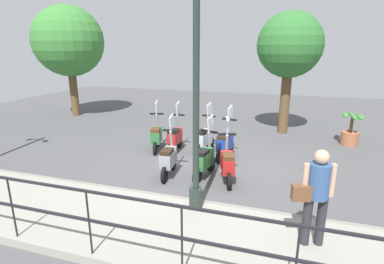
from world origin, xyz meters
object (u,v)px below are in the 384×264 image
object	(u,v)px
pedestrian_with_bag	(316,191)
tree_distant	(290,46)
scooter_near_0	(227,163)
scooter_far_2	(175,137)
lamp_post_near	(196,109)
tree_large	(69,42)
scooter_near_1	(205,159)
scooter_far_0	(225,143)
scooter_far_3	(156,136)
scooter_far_1	(204,138)
potted_palm	(350,132)
scooter_near_2	(169,158)

from	to	relation	value
pedestrian_with_bag	tree_distant	world-z (taller)	tree_distant
scooter_near_0	scooter_far_2	world-z (taller)	same
lamp_post_near	tree_large	size ratio (longest dim) A/B	0.88
scooter_near_1	scooter_far_0	bearing A→B (deg)	1.05
scooter_near_0	scooter_far_3	bearing A→B (deg)	41.05
scooter_near_1	scooter_far_0	size ratio (longest dim) A/B	1.00
scooter_near_1	scooter_far_1	world-z (taller)	same
potted_palm	scooter_far_3	xyz separation A→B (m)	(-2.43, 5.97, 0.04)
tree_distant	scooter_near_1	xyz separation A→B (m)	(-4.87, 1.81, -2.72)
scooter_far_3	tree_large	bearing A→B (deg)	41.70
pedestrian_with_bag	scooter_far_1	world-z (taller)	pedestrian_with_bag
tree_distant	scooter_far_1	bearing A→B (deg)	144.06
pedestrian_with_bag	scooter_near_2	xyz separation A→B (m)	(2.09, 3.25, -0.60)
tree_distant	scooter_near_1	world-z (taller)	tree_distant
potted_palm	scooter_near_1	xyz separation A→B (m)	(-3.96, 3.98, 0.04)
tree_large	tree_distant	bearing A→B (deg)	-91.20
lamp_post_near	pedestrian_with_bag	distance (m)	2.39
scooter_far_0	scooter_far_3	size ratio (longest dim) A/B	1.00
scooter_near_0	scooter_near_1	xyz separation A→B (m)	(0.09, 0.59, 0.00)
scooter_far_0	scooter_far_1	xyz separation A→B (m)	(0.27, 0.70, 0.00)
tree_distant	potted_palm	size ratio (longest dim) A/B	4.17
lamp_post_near	potted_palm	size ratio (longest dim) A/B	4.17
pedestrian_with_bag	scooter_far_3	world-z (taller)	pedestrian_with_bag
scooter_far_0	lamp_post_near	bearing A→B (deg)	-168.21
lamp_post_near	scooter_far_2	bearing A→B (deg)	26.62
potted_palm	scooter_far_2	bearing A→B (deg)	113.98
tree_large	scooter_far_2	bearing A→B (deg)	-118.60
tree_distant	lamp_post_near	bearing A→B (deg)	166.94
pedestrian_with_bag	scooter_far_3	distance (m)	5.81
lamp_post_near	scooter_far_2	world-z (taller)	lamp_post_near
lamp_post_near	tree_large	world-z (taller)	tree_large
lamp_post_near	scooter_far_0	xyz separation A→B (m)	(3.18, 0.05, -1.63)
lamp_post_near	scooter_near_2	bearing A→B (deg)	37.41
scooter_near_0	scooter_far_1	world-z (taller)	same
pedestrian_with_bag	scooter_near_2	size ratio (longest dim) A/B	1.03
tree_distant	scooter_far_0	size ratio (longest dim) A/B	2.87
tree_large	scooter_near_2	bearing A→B (deg)	-127.40
lamp_post_near	scooter_near_0	distance (m)	2.33
scooter_near_0	scooter_near_2	size ratio (longest dim) A/B	1.00
scooter_near_1	scooter_far_1	distance (m)	1.79
potted_palm	scooter_far_0	size ratio (longest dim) A/B	0.69
scooter_near_2	scooter_far_1	distance (m)	1.97
scooter_far_1	scooter_far_3	xyz separation A→B (m)	(-0.20, 1.52, 0.00)
lamp_post_near	tree_distant	xyz separation A→B (m)	(6.59, -1.53, 1.09)
pedestrian_with_bag	tree_distant	xyz separation A→B (m)	(7.15, 0.55, 2.12)
scooter_near_2	scooter_far_3	distance (m)	2.05
potted_palm	scooter_near_1	bearing A→B (deg)	134.85
tree_large	scooter_near_0	bearing A→B (deg)	-121.67
scooter_far_0	scooter_far_2	size ratio (longest dim) A/B	1.00
pedestrian_with_bag	scooter_far_1	size ratio (longest dim) A/B	1.03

